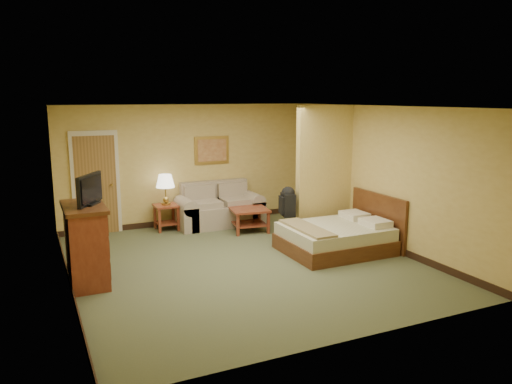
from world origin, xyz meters
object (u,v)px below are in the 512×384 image
loveseat (219,211)px  dresser (86,244)px  coffee_table (249,215)px  bed (338,237)px

loveseat → dresser: dresser is taller
coffee_table → dresser: 3.80m
coffee_table → loveseat: bearing=117.9°
loveseat → dresser: 3.87m
coffee_table → dresser: bearing=-153.7°
bed → dresser: bearing=176.5°
dresser → bed: bearing=-3.5°
loveseat → coffee_table: 0.83m
coffee_table → bed: size_ratio=0.45×
coffee_table → dresser: (-3.40, -1.68, 0.26)m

